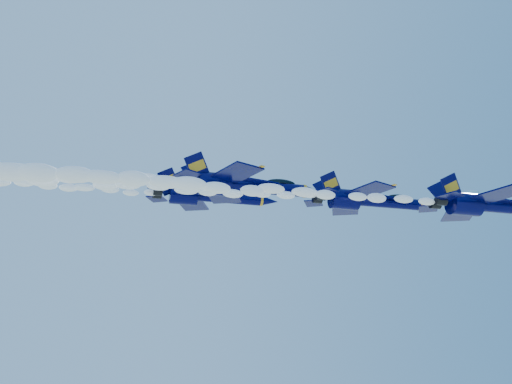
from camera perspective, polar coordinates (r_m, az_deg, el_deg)
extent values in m
cylinder|color=#02033A|center=(68.16, 24.12, -1.45)|extent=(8.14, 1.36, 1.36)
ellipsoid|color=#02033A|center=(64.86, 20.13, -1.16)|extent=(1.41, 2.44, 5.78)
cube|color=#02033A|center=(63.03, 23.14, -0.22)|extent=(4.85, 5.74, 0.16)
cube|color=#02033A|center=(68.61, 19.63, -2.14)|extent=(4.85, 5.74, 0.16)
cube|color=orange|center=(63.81, 24.04, -0.23)|extent=(2.18, 4.53, 0.09)
cube|color=orange|center=(69.33, 20.49, -2.13)|extent=(2.18, 4.53, 0.09)
cube|color=#02033A|center=(63.47, 18.95, 0.42)|extent=(2.94, 0.93, 3.17)
cube|color=#02033A|center=(64.97, 18.08, -0.12)|extent=(2.94, 0.93, 3.17)
cylinder|color=black|center=(62.69, 18.02, -0.84)|extent=(1.08, 0.99, 0.99)
cylinder|color=black|center=(63.64, 17.47, -1.17)|extent=(1.08, 0.99, 0.99)
cube|color=orange|center=(66.76, 22.19, -0.73)|extent=(9.94, 0.32, 0.07)
ellipsoid|color=white|center=(54.58, -5.60, 0.69)|extent=(49.74, 1.89, 1.70)
cylinder|color=#02033A|center=(67.11, 13.09, -1.03)|extent=(7.73, 1.29, 1.29)
ellipsoid|color=#02033A|center=(64.88, 8.81, -0.72)|extent=(1.34, 2.32, 5.50)
cone|color=#02033A|center=(69.45, 16.76, -1.32)|extent=(2.23, 1.29, 1.29)
cylinder|color=orange|center=(68.94, 16.02, -1.26)|extent=(0.30, 1.34, 1.34)
ellipsoid|color=black|center=(67.96, 14.15, -0.60)|extent=(3.09, 1.00, 0.85)
cube|color=orange|center=(67.88, 14.16, -0.81)|extent=(3.61, 0.86, 0.15)
cube|color=#02033A|center=(62.55, 11.31, 0.19)|extent=(4.60, 5.46, 0.15)
cube|color=#02033A|center=(68.48, 8.92, -1.68)|extent=(4.60, 5.46, 0.15)
cube|color=orange|center=(63.08, 12.30, 0.17)|extent=(2.07, 4.30, 0.09)
cube|color=orange|center=(68.97, 9.84, -1.68)|extent=(2.07, 4.30, 0.09)
cube|color=#02033A|center=(63.85, 7.49, 0.79)|extent=(2.80, 0.88, 3.01)
cube|color=#02033A|center=(65.43, 6.93, 0.26)|extent=(2.80, 0.88, 3.01)
cylinder|color=black|center=(63.31, 6.49, -0.40)|extent=(1.03, 0.94, 0.94)
cylinder|color=black|center=(64.30, 6.15, -0.71)|extent=(1.03, 0.94, 0.94)
cube|color=orange|center=(66.22, 11.05, -0.32)|extent=(9.44, 0.30, 0.07)
ellipsoid|color=white|center=(60.21, -16.93, 1.09)|extent=(49.74, 1.79, 1.62)
cylinder|color=#02033A|center=(71.08, 1.11, 0.40)|extent=(9.52, 1.59, 1.59)
ellipsoid|color=#02033A|center=(69.73, -4.19, 0.80)|extent=(1.65, 2.86, 6.77)
cone|color=#02033A|center=(72.83, 5.78, 0.01)|extent=(2.75, 1.59, 1.59)
cylinder|color=orange|center=(72.43, 4.83, 0.09)|extent=(0.37, 1.65, 1.65)
ellipsoid|color=black|center=(71.81, 2.49, 0.88)|extent=(3.81, 1.24, 1.05)
cube|color=orange|center=(71.70, 2.49, 0.64)|extent=(4.44, 1.06, 0.19)
cube|color=#02033A|center=(66.18, -1.93, 1.94)|extent=(5.67, 6.73, 0.19)
cube|color=#02033A|center=(73.98, -3.31, -0.37)|extent=(5.67, 6.73, 0.19)
cube|color=orange|center=(66.52, -0.68, 1.91)|extent=(2.55, 5.30, 0.11)
cube|color=orange|center=(74.29, -2.18, -0.39)|extent=(2.55, 5.30, 0.11)
cube|color=#02033A|center=(68.96, -5.91, 2.55)|extent=(3.45, 1.09, 3.71)
cube|color=#02033A|center=(71.02, -6.17, 1.90)|extent=(3.45, 1.09, 3.71)
cylinder|color=black|center=(68.59, -7.14, 1.21)|extent=(1.27, 1.16, 1.16)
cylinder|color=black|center=(69.88, -7.28, 0.82)|extent=(1.27, 1.16, 1.16)
cube|color=orange|center=(70.65, -1.39, 1.24)|extent=(11.64, 0.37, 0.08)
cylinder|color=#02033A|center=(83.11, -2.73, -0.61)|extent=(9.46, 1.58, 1.58)
ellipsoid|color=#02033A|center=(82.15, -7.26, -0.28)|extent=(1.64, 2.84, 6.73)
cone|color=#02033A|center=(84.43, 1.33, -0.93)|extent=(2.73, 1.58, 1.58)
cylinder|color=orange|center=(84.12, 0.50, -0.86)|extent=(0.37, 1.64, 1.64)
ellipsoid|color=black|center=(83.70, -1.52, -0.19)|extent=(3.79, 1.23, 1.04)
cube|color=orange|center=(83.60, -1.52, -0.40)|extent=(4.42, 1.05, 0.19)
cube|color=#02033A|center=(78.45, -5.51, 0.62)|extent=(5.64, 6.68, 0.19)
cube|color=#02033A|center=(86.34, -6.36, -1.23)|extent=(5.64, 6.68, 0.19)
cube|color=orange|center=(78.69, -4.45, 0.60)|extent=(2.54, 5.27, 0.11)
cube|color=orange|center=(86.56, -5.39, -1.24)|extent=(2.54, 5.27, 0.11)
cube|color=#02033A|center=(81.45, -8.73, 1.18)|extent=(3.43, 1.08, 3.69)
cube|color=#02033A|center=(83.52, -8.88, 0.66)|extent=(3.43, 1.08, 3.69)
cylinder|color=black|center=(81.19, -9.78, 0.04)|extent=(1.26, 1.16, 1.16)
cylinder|color=black|center=(82.48, -9.86, -0.26)|extent=(1.26, 1.16, 1.16)
cube|color=orange|center=(82.86, -4.86, 0.10)|extent=(11.57, 0.37, 0.08)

